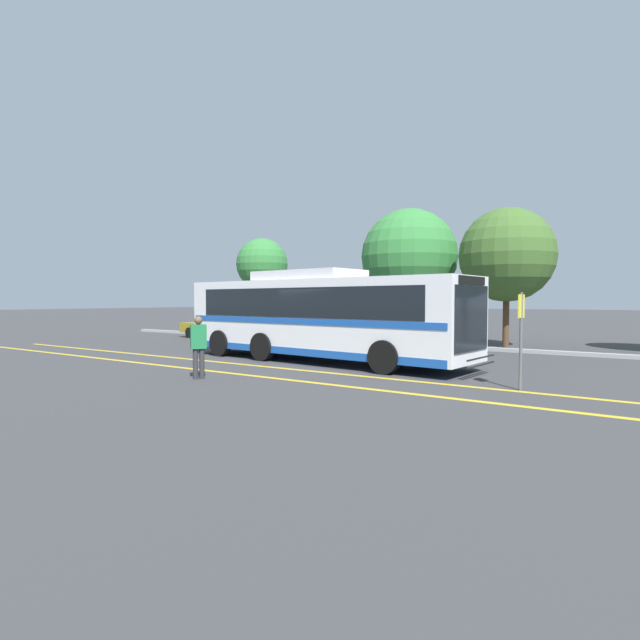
% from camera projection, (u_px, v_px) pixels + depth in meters
% --- Properties ---
extents(ground_plane, '(220.00, 220.00, 0.00)m').
position_uv_depth(ground_plane, '(326.00, 362.00, 17.23)').
color(ground_plane, '#38383A').
extents(lane_strip_0, '(31.02, 0.20, 0.01)m').
position_uv_depth(lane_strip_0, '(281.00, 368.00, 15.76)').
color(lane_strip_0, gold).
rests_on(lane_strip_0, ground_plane).
extents(lane_strip_1, '(31.02, 0.20, 0.01)m').
position_uv_depth(lane_strip_1, '(244.00, 375.00, 14.36)').
color(lane_strip_1, gold).
rests_on(lane_strip_1, ground_plane).
extents(curb_strip, '(39.02, 0.36, 0.15)m').
position_uv_depth(curb_strip, '(404.00, 344.00, 23.36)').
color(curb_strip, '#99999E').
rests_on(curb_strip, ground_plane).
extents(transit_bus, '(11.50, 3.55, 3.20)m').
position_uv_depth(transit_bus, '(320.00, 315.00, 17.52)').
color(transit_bus, silver).
rests_on(transit_bus, ground_plane).
extents(parked_car_0, '(4.98, 2.13, 1.42)m').
position_uv_depth(parked_car_0, '(218.00, 326.00, 28.08)').
color(parked_car_0, olive).
rests_on(parked_car_0, ground_plane).
extents(parked_car_1, '(4.56, 1.96, 1.25)m').
position_uv_depth(parked_car_1, '(316.00, 331.00, 23.84)').
color(parked_car_1, '#9E9EA3').
rests_on(parked_car_1, ground_plane).
extents(pedestrian_0, '(0.42, 0.47, 1.72)m').
position_uv_depth(pedestrian_0, '(198.00, 343.00, 13.58)').
color(pedestrian_0, '#2D2D33').
rests_on(pedestrian_0, ground_plane).
extents(bus_stop_sign, '(0.07, 0.40, 2.34)m').
position_uv_depth(bus_stop_sign, '(521.00, 328.00, 11.86)').
color(bus_stop_sign, '#59595E').
rests_on(bus_stop_sign, ground_plane).
extents(tree_0, '(3.42, 3.42, 6.25)m').
position_uv_depth(tree_0, '(262.00, 264.00, 33.17)').
color(tree_0, '#513823').
rests_on(tree_0, ground_plane).
extents(tree_2, '(4.90, 4.90, 6.83)m').
position_uv_depth(tree_2, '(409.00, 257.00, 25.60)').
color(tree_2, '#513823').
rests_on(tree_2, ground_plane).
extents(tree_3, '(4.23, 4.23, 6.30)m').
position_uv_depth(tree_3, '(507.00, 255.00, 22.44)').
color(tree_3, '#513823').
rests_on(tree_3, ground_plane).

